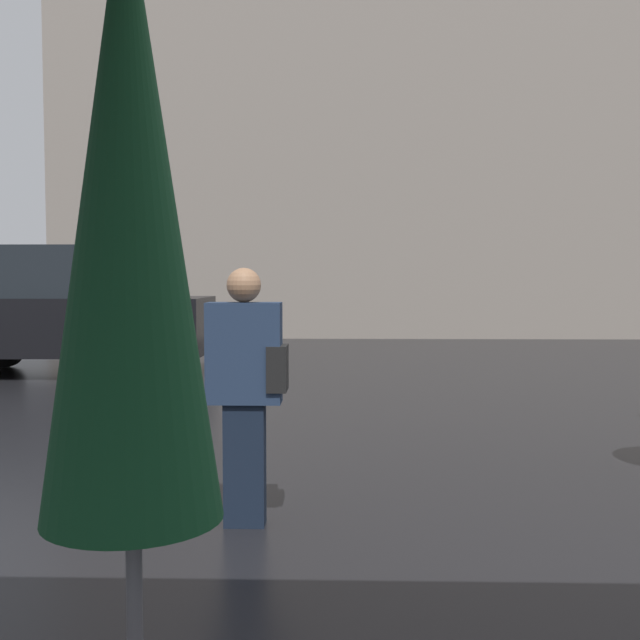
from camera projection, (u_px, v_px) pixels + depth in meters
folded_patio_umbrella_near at (129, 236)px, 1.60m from camera, size 0.42×0.42×2.39m
pedestrian_with_bag at (247, 380)px, 4.60m from camera, size 0.49×0.24×1.59m
parked_car_left at (64, 310)px, 11.78m from camera, size 4.38×1.90×2.01m
building_block at (383, 76)px, 19.34m from camera, size 16.85×2.38×13.43m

